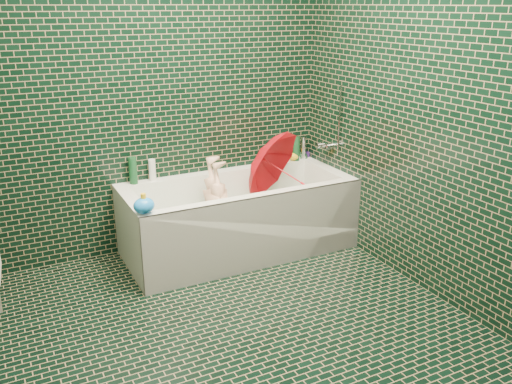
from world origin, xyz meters
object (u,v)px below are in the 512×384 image
bathtub (239,225)px  bath_toy (144,205)px  child (221,216)px  umbrella (283,171)px  rubber_duck (294,156)px

bathtub → bath_toy: bath_toy is taller
child → umbrella: umbrella is taller
umbrella → bath_toy: size_ratio=3.83×
child → rubber_duck: (0.83, 0.33, 0.28)m
umbrella → rubber_duck: bearing=24.8°
rubber_duck → bath_toy: (-1.47, -0.63, 0.02)m
child → rubber_duck: 0.93m
umbrella → bath_toy: 1.21m
bathtub → child: bathtub is taller
bath_toy → bathtub: bearing=28.9°
rubber_duck → umbrella: bearing=-142.7°
rubber_duck → bath_toy: bath_toy is taller
child → bathtub: bearing=100.5°
bath_toy → child: bearing=33.1°
bathtub → rubber_duck: bearing=26.1°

